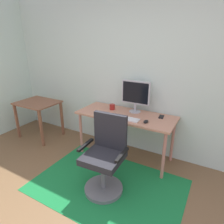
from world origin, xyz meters
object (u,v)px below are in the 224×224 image
keyboard (125,118)px  computer_mouse (146,121)px  coffee_cup (112,107)px  office_chair (105,160)px  desk (126,119)px  cell_phone (161,117)px  monitor (136,94)px  side_table (38,108)px

keyboard → computer_mouse: size_ratio=4.13×
coffee_cup → office_chair: (0.40, -0.88, -0.35)m
desk → cell_phone: size_ratio=10.77×
coffee_cup → office_chair: 1.03m
cell_phone → desk: bearing=-170.3°
computer_mouse → coffee_cup: 0.71m
monitor → side_table: 1.92m
desk → computer_mouse: computer_mouse is taller
side_table → desk: bearing=5.7°
keyboard → coffee_cup: size_ratio=4.86×
monitor → coffee_cup: bearing=-168.3°
coffee_cup → cell_phone: bearing=4.7°
desk → keyboard: (0.07, -0.17, 0.08)m
desk → computer_mouse: (0.38, -0.15, 0.09)m
coffee_cup → side_table: 1.51m
computer_mouse → cell_phone: bearing=67.3°
monitor → computer_mouse: monitor is taller
desk → monitor: 0.41m
coffee_cup → cell_phone: 0.80m
keyboard → cell_phone: size_ratio=3.07×
keyboard → desk: bearing=111.6°
desk → computer_mouse: bearing=-21.6°
side_table → monitor: bearing=10.5°
monitor → coffee_cup: monitor is taller
desk → coffee_cup: size_ratio=17.03×
desk → coffee_cup: (-0.29, 0.09, 0.12)m
desk → keyboard: keyboard is taller
keyboard → coffee_cup: coffee_cup is taller
desk → keyboard: 0.20m
coffee_cup → office_chair: office_chair is taller
keyboard → side_table: 1.83m
desk → side_table: desk is taller
keyboard → cell_phone: 0.55m
coffee_cup → desk: bearing=-17.3°
cell_phone → side_table: 2.30m
coffee_cup → side_table: size_ratio=0.12×
coffee_cup → monitor: bearing=11.7°
keyboard → cell_phone: bearing=36.3°
monitor → office_chair: (0.03, -0.96, -0.60)m
computer_mouse → cell_phone: 0.33m
office_chair → desk: bearing=94.9°
coffee_cup → cell_phone: coffee_cup is taller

